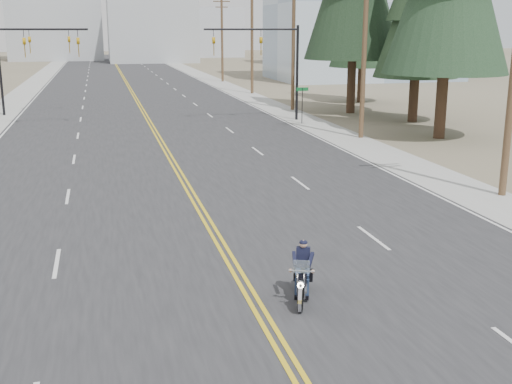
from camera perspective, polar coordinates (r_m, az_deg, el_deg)
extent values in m
plane|color=#776D56|center=(16.42, -0.19, -9.75)|extent=(400.00, 400.00, 0.00)
cube|color=#303033|center=(84.93, -11.42, 9.45)|extent=(20.00, 200.00, 0.01)
cube|color=#A5A5A0|center=(85.23, -19.25, 8.97)|extent=(3.00, 200.00, 0.01)
cube|color=#A5A5A0|center=(86.17, -3.65, 9.77)|extent=(3.00, 200.00, 0.01)
cylinder|color=black|center=(46.76, -19.12, 13.51)|extent=(7.00, 0.14, 0.14)
imported|color=#BF8C0C|center=(46.83, -19.93, 12.65)|extent=(0.21, 0.26, 1.30)
imported|color=#BF8C0C|center=(46.61, -15.55, 12.96)|extent=(0.21, 0.26, 1.30)
cylinder|color=black|center=(48.90, 3.67, 10.48)|extent=(0.20, 0.20, 7.00)
cylinder|color=black|center=(47.87, -0.40, 14.26)|extent=(7.00, 0.14, 0.14)
imported|color=#BF8C0C|center=(48.04, 0.44, 13.49)|extent=(0.21, 0.26, 1.30)
imported|color=#BF8C0C|center=(47.31, -3.79, 13.45)|extent=(0.21, 0.26, 1.30)
cylinder|color=black|center=(55.20, -21.80, 9.94)|extent=(0.20, 0.20, 7.00)
cylinder|color=black|center=(54.78, -18.92, 13.52)|extent=(6.00, 0.14, 0.14)
imported|color=#BF8C0C|center=(54.83, -19.51, 12.79)|extent=(0.21, 0.26, 1.30)
imported|color=#BF8C0C|center=(54.64, -16.30, 13.03)|extent=(0.21, 0.26, 1.30)
cylinder|color=black|center=(47.13, 4.12, 7.65)|extent=(0.06, 0.06, 2.60)
cube|color=#0C5926|center=(47.01, 4.15, 9.10)|extent=(0.90, 0.03, 0.25)
cylinder|color=brown|center=(40.86, 9.62, 12.74)|extent=(0.30, 0.30, 11.50)
cylinder|color=brown|center=(54.98, 3.34, 12.99)|extent=(0.30, 0.30, 11.00)
cylinder|color=brown|center=(69.46, -0.36, 13.47)|extent=(0.30, 0.30, 11.50)
cylinder|color=brown|center=(86.10, -3.04, 13.43)|extent=(0.30, 0.30, 11.00)
cube|color=brown|center=(86.16, -3.08, 16.56)|extent=(2.20, 0.12, 0.12)
cube|color=brown|center=(86.14, -3.07, 16.09)|extent=(1.60, 0.12, 0.12)
cube|color=#9EB5CC|center=(91.80, 9.47, 16.13)|extent=(24.00, 16.00, 20.00)
cube|color=#ADB2B7|center=(140.06, -9.24, 14.19)|extent=(18.00, 14.00, 14.00)
cube|color=#B7BCC6|center=(131.98, 5.79, 15.17)|extent=(16.00, 12.00, 18.00)
cube|color=#ADB2B7|center=(154.96, -17.49, 15.95)|extent=(20.00, 15.00, 26.00)
cube|color=#B7BCC6|center=(167.04, -3.95, 13.97)|extent=(14.00, 14.00, 12.00)
cylinder|color=#382619|center=(42.11, 16.12, 7.33)|extent=(0.79, 0.79, 4.04)
cylinder|color=#382619|center=(49.41, 13.82, 7.98)|extent=(0.72, 0.72, 3.28)
cone|color=black|center=(49.18, 14.29, 15.60)|extent=(6.15, 6.15, 9.84)
cylinder|color=#382619|center=(53.73, 8.46, 9.29)|extent=(0.76, 0.76, 4.36)
cylinder|color=#382619|center=(62.09, 9.33, 9.41)|extent=(0.77, 0.77, 3.30)
cone|color=#1A341A|center=(61.90, 9.58, 15.50)|extent=(6.16, 6.16, 9.90)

